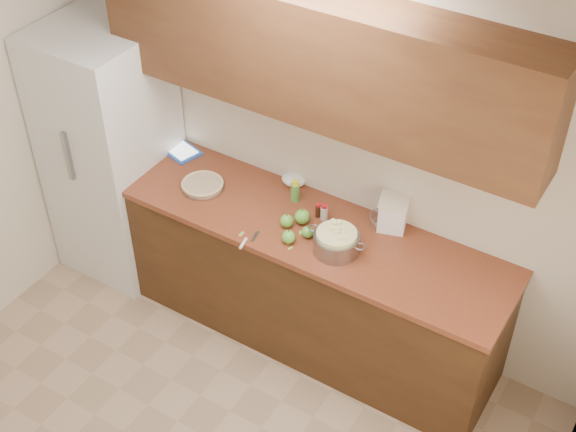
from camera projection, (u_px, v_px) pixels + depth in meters
The scene contains 23 objects.
room_shell at pixel (129, 341), 3.55m from camera, with size 3.60×3.60×3.60m.
counter_run at pixel (299, 277), 5.05m from camera, with size 2.64×0.68×0.92m.
upper_cabinets at pixel (317, 57), 4.19m from camera, with size 2.60×0.34×0.70m, color #533319.
fridge at pixel (112, 153), 5.33m from camera, with size 0.70×0.70×1.80m, color silver.
pie at pixel (202, 185), 4.99m from camera, with size 0.27×0.27×0.04m.
colander at pixel (336, 242), 4.53m from camera, with size 0.36×0.27×0.13m.
flour_canister at pixel (393, 213), 4.66m from camera, with size 0.21×0.21×0.21m.
tablet at pixel (181, 151), 5.30m from camera, with size 0.28×0.24×0.02m.
paring_knife at pixel (245, 242), 4.61m from camera, with size 0.05×0.19×0.02m.
lemon_bottle at pixel (295, 191), 4.87m from camera, with size 0.05×0.05×0.15m.
cinnamon_shaker at pixel (324, 212), 4.75m from camera, with size 0.04×0.04×0.11m.
vanilla_bottle at pixel (318, 210), 4.77m from camera, with size 0.03×0.03×0.10m.
mixing_bowl at pixel (385, 219), 4.72m from camera, with size 0.18×0.18×0.07m.
paper_towel at pixel (293, 180), 5.02m from camera, with size 0.15×0.13×0.06m, color white.
apple_left at pixel (287, 221), 4.70m from camera, with size 0.08×0.08×0.09m.
apple_center at pixel (302, 217), 4.72m from camera, with size 0.09×0.09×0.10m.
apple_front at pixel (289, 237), 4.60m from camera, with size 0.08×0.08×0.09m.
apple_extra at pixel (308, 232), 4.63m from camera, with size 0.07×0.07×0.08m.
peel_a at pixel (325, 249), 4.57m from camera, with size 0.03×0.01×0.00m, color #81B055.
peel_b at pixel (300, 233), 4.68m from camera, with size 0.03×0.01×0.00m, color #81B055.
peel_c at pixel (242, 234), 4.67m from camera, with size 0.04×0.02×0.00m, color #81B055.
peel_d at pixel (290, 248), 4.58m from camera, with size 0.03×0.01×0.00m, color #81B055.
peel_e at pixel (311, 233), 4.68m from camera, with size 0.03×0.01×0.00m, color #81B055.
Camera 1 is at (1.84, -1.63, 4.02)m, focal length 50.00 mm.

